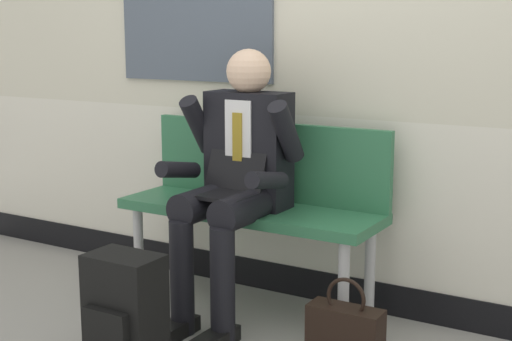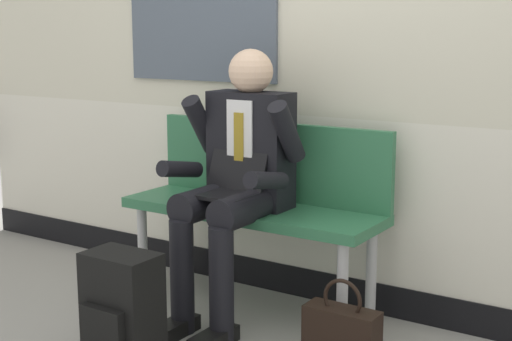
# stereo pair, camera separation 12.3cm
# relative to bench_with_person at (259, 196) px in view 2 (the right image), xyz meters

# --- Properties ---
(bench_with_person) EXTENTS (1.30, 0.42, 0.92)m
(bench_with_person) POSITION_rel_bench_with_person_xyz_m (0.00, 0.00, 0.00)
(bench_with_person) COLOR #2D6B47
(bench_with_person) RESTS_ON ground
(person_seated) EXTENTS (0.57, 0.70, 1.28)m
(person_seated) POSITION_rel_bench_with_person_xyz_m (0.00, -0.20, 0.13)
(person_seated) COLOR black
(person_seated) RESTS_ON ground
(backpack) EXTENTS (0.30, 0.24, 0.48)m
(backpack) POSITION_rel_bench_with_person_xyz_m (-0.09, -0.88, -0.33)
(backpack) COLOR black
(backpack) RESTS_ON ground
(handbag) EXTENTS (0.31, 0.12, 0.39)m
(handbag) POSITION_rel_bench_with_person_xyz_m (0.67, -0.43, -0.42)
(handbag) COLOR black
(handbag) RESTS_ON ground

